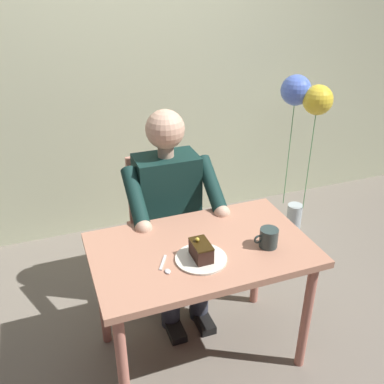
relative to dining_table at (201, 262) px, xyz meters
The scene contains 10 objects.
ground_plane 0.61m from the dining_table, ahead, with size 14.00×14.00×0.00m, color slate.
cafe_rear_panel 1.77m from the dining_table, 90.00° to the right, with size 6.40×0.12×3.00m, color beige.
dining_table is the anchor object (origin of this frame).
chair 0.66m from the dining_table, 90.00° to the right, with size 0.42×0.42×0.89m.
seated_person 0.48m from the dining_table, 90.00° to the right, with size 0.53×0.58×1.22m.
dessert_plate 0.14m from the dining_table, 67.04° to the left, with size 0.24×0.24×0.01m, color silver.
cake_slice 0.18m from the dining_table, 66.94° to the left, with size 0.08×0.13×0.10m.
coffee_cup 0.35m from the dining_table, 160.57° to the left, with size 0.12×0.09×0.09m.
dessert_spoon 0.25m from the dining_table, 24.57° to the left, with size 0.06×0.14×0.01m.
balloon_display 1.51m from the dining_table, 141.36° to the right, with size 0.31×0.34×1.24m.
Camera 1 is at (0.64, 1.58, 1.90)m, focal length 40.26 mm.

